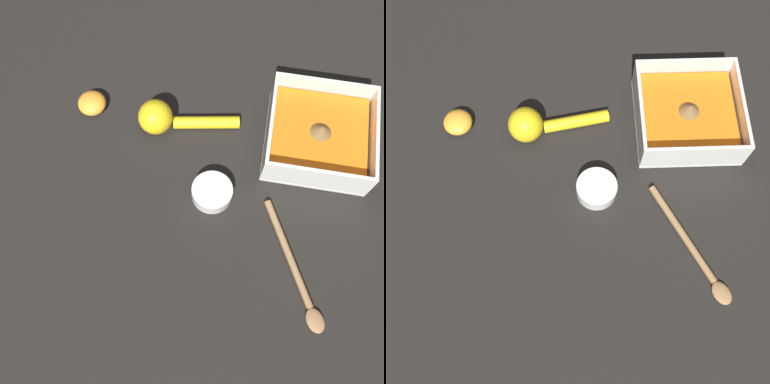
% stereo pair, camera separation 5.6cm
% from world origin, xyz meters
% --- Properties ---
extents(ground_plane, '(4.00, 4.00, 0.00)m').
position_xyz_m(ground_plane, '(0.00, 0.00, 0.00)').
color(ground_plane, black).
extents(square_dish, '(0.19, 0.19, 0.07)m').
position_xyz_m(square_dish, '(0.01, 0.01, 0.02)').
color(square_dish, silver).
rests_on(square_dish, ground_plane).
extents(spice_bowl, '(0.07, 0.07, 0.03)m').
position_xyz_m(spice_bowl, '(0.15, -0.17, 0.01)').
color(spice_bowl, silver).
rests_on(spice_bowl, ground_plane).
extents(lemon_squeezer, '(0.07, 0.18, 0.06)m').
position_xyz_m(lemon_squeezer, '(0.02, -0.27, 0.03)').
color(lemon_squeezer, yellow).
rests_on(lemon_squeezer, ground_plane).
extents(lemon_half, '(0.05, 0.05, 0.03)m').
position_xyz_m(lemon_half, '(0.01, -0.42, 0.01)').
color(lemon_half, orange).
rests_on(lemon_half, ground_plane).
extents(wooden_spoon, '(0.21, 0.12, 0.01)m').
position_xyz_m(wooden_spoon, '(0.26, -0.01, 0.01)').
color(wooden_spoon, olive).
rests_on(wooden_spoon, ground_plane).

